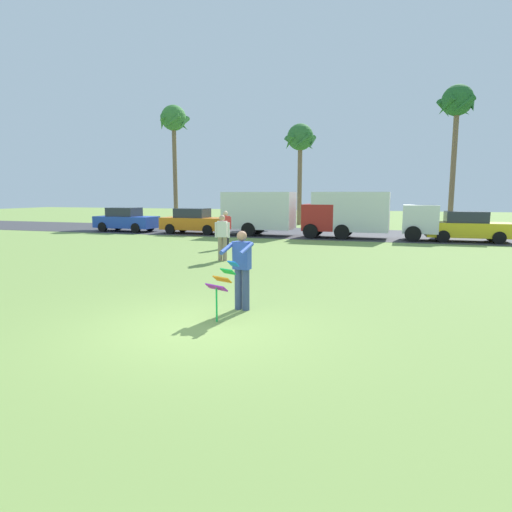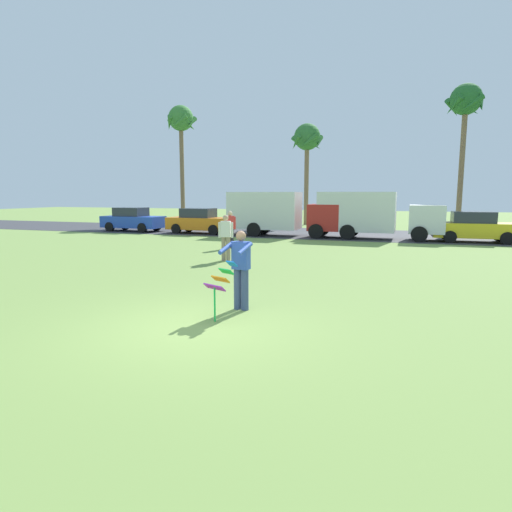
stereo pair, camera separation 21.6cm
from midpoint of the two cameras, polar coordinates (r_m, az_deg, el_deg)
ground_plane at (r=8.37m, az=-8.43°, el=-9.35°), size 120.00×120.00×0.00m
road_strip at (r=27.73m, az=10.23°, el=2.90°), size 120.00×8.00×0.01m
person_kite_flyer at (r=9.30m, az=-2.58°, el=-1.46°), size 0.59×0.69×1.73m
kite_held at (r=8.61m, az=-5.20°, el=-3.38°), size 0.58×0.72×1.16m
parked_car_blue at (r=30.41m, az=-17.02°, el=4.58°), size 4.26×1.95×1.60m
parked_car_orange at (r=27.86m, az=-8.41°, el=4.55°), size 4.24×1.92×1.60m
parked_truck_red_cab at (r=25.98m, az=1.90°, el=5.78°), size 6.71×2.15×2.62m
parked_truck_white_box at (r=25.06m, az=14.06°, el=5.45°), size 6.73×2.20×2.62m
parked_car_yellow at (r=25.31m, az=25.95°, el=3.45°), size 4.25×1.93×1.60m
palm_tree_left_near at (r=38.45m, az=-10.98°, el=16.78°), size 2.58×2.71×9.86m
palm_tree_right_near at (r=35.93m, az=5.69°, el=14.85°), size 2.58×2.71×8.07m
palm_tree_centre_far at (r=34.39m, az=24.86°, el=17.37°), size 2.58×2.71×9.96m
person_walker_near at (r=20.06m, az=-4.35°, el=3.67°), size 0.42×0.44×1.73m
person_walker_far at (r=16.32m, az=-4.85°, el=2.63°), size 0.56×0.28×1.73m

